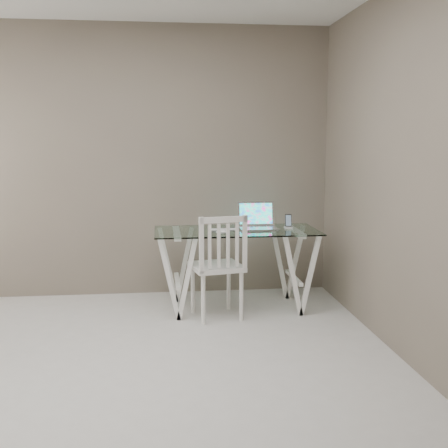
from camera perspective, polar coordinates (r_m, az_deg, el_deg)
The scene contains 7 objects.
room at distance 3.49m, azimuth -12.38°, elevation 10.76°, with size 4.50×4.52×2.71m.
desk at distance 5.24m, azimuth 1.26°, elevation -4.54°, with size 1.50×0.70×0.75m.
chair at distance 4.89m, azimuth -0.50°, elevation -3.89°, with size 0.50×0.50×0.94m.
laptop at distance 5.27m, azimuth 3.40°, elevation 0.19°, with size 0.35×0.29×0.24m.
keyboard at distance 5.16m, azimuth -0.12°, elevation -0.58°, with size 0.27×0.12×0.01m, color silver.
mouse at distance 4.96m, azimuth -0.22°, elevation -0.81°, with size 0.11×0.06×0.03m, color white.
phone_dock at distance 5.30m, azimuth 6.56°, elevation -0.04°, with size 0.07×0.07×0.13m.
Camera 1 is at (0.27, -3.45, 1.57)m, focal length 45.00 mm.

